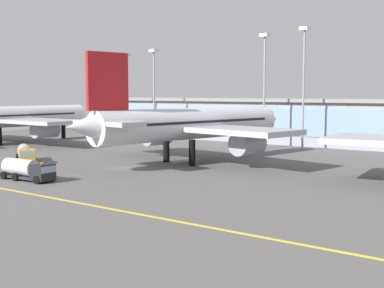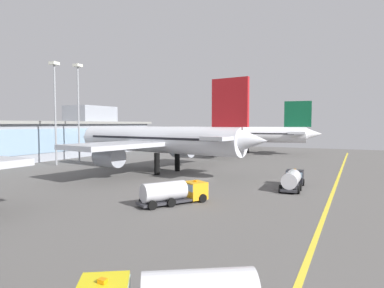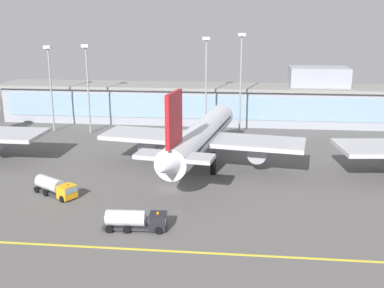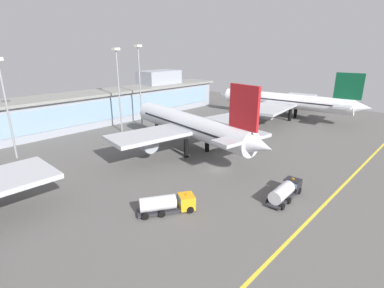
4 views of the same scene
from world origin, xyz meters
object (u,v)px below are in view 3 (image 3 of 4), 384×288
Objects in this scene: airliner_near_right at (201,137)px; apron_light_mast_east at (50,75)px; apron_light_mast_west at (87,76)px; baggage_tug_near at (56,187)px; apron_light_mast_centre at (206,72)px; apron_light_mast_far_east at (241,70)px; fuel_tanker_truck at (137,220)px.

apron_light_mast_east is (-41.63, 27.59, 8.15)m from airliner_near_right.
apron_light_mast_east is at bearing 172.97° from apron_light_mast_west.
baggage_tug_near is at bearing -79.36° from apron_light_mast_west.
apron_light_mast_centre is 1.10× the size of apron_light_mast_east.
apron_light_mast_far_east is (7.51, 28.87, 9.93)m from airliner_near_right.
airliner_near_right is 1.91× the size of apron_light_mast_far_east.
apron_light_mast_east is at bearing 119.09° from fuel_tanker_truck.
airliner_near_right is 29.22m from baggage_tug_near.
apron_light_mast_far_east is (13.98, 57.50, 15.01)m from fuel_tanker_truck.
baggage_tug_near is at bearing 135.91° from airliner_near_right.
fuel_tanker_truck is 58.51m from apron_light_mast_centre.
apron_light_mast_far_east is at bearing 3.78° from apron_light_mast_west.
apron_light_mast_centre reaches higher than airliner_near_right.
apron_light_mast_west is (-24.76, 54.95, 13.47)m from fuel_tanker_truck.
fuel_tanker_truck is 61.05m from apron_light_mast_far_east.
apron_light_mast_centre is at bearing -172.88° from apron_light_mast_far_east.
apron_light_mast_centre is at bearing 95.55° from baggage_tug_near.
apron_light_mast_far_east is at bearing 73.41° from fuel_tanker_truck.
airliner_near_right is at bearing -40.10° from apron_light_mast_west.
apron_light_mast_centre is (30.13, 1.48, 1.05)m from apron_light_mast_west.
apron_light_mast_far_east is at bearing 7.12° from apron_light_mast_centre.
fuel_tanker_truck is at bearing -95.43° from apron_light_mast_centre.
airliner_near_right is 5.45× the size of baggage_tug_near.
apron_light_mast_west reaches higher than airliner_near_right.
apron_light_mast_west is 10.47m from apron_light_mast_east.
fuel_tanker_truck is 0.40× the size of apron_light_mast_west.
apron_light_mast_far_east reaches higher than airliner_near_right.
apron_light_mast_centre is at bearing 0.28° from apron_light_mast_east.
airliner_near_right is 29.37m from apron_light_mast_centre.
airliner_near_right reaches higher than baggage_tug_near.
fuel_tanker_truck is at bearing -57.99° from apron_light_mast_east.
apron_light_mast_west is 1.02× the size of apron_light_mast_east.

